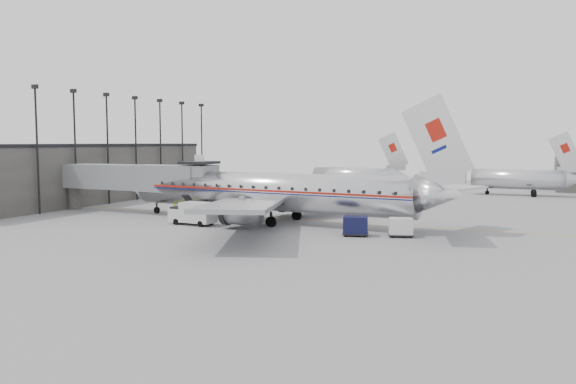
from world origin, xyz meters
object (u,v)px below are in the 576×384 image
service_van (193,213)px  baggage_cart_navy (356,226)px  airliner (273,192)px  baggage_cart_white (401,227)px  ramp_worker (175,209)px

service_van → baggage_cart_navy: bearing=5.0°
airliner → baggage_cart_white: (14.49, -3.80, -2.36)m
baggage_cart_navy → airliner: bearing=142.0°
service_van → baggage_cart_navy: (17.47, -0.02, -0.29)m
airliner → baggage_cart_white: size_ratio=16.07×
service_van → ramp_worker: bearing=143.9°
airliner → ramp_worker: size_ratio=24.70×
baggage_cart_navy → ramp_worker: size_ratio=1.56×
airliner → baggage_cart_navy: airliner is taller
baggage_cart_navy → ramp_worker: bearing=154.8°
service_van → baggage_cart_navy: service_van is taller
baggage_cart_white → service_van: bearing=165.9°
ramp_worker → baggage_cart_navy: bearing=-14.6°
airliner → service_van: airliner is taller
baggage_cart_navy → baggage_cart_white: (3.91, 1.14, -0.04)m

